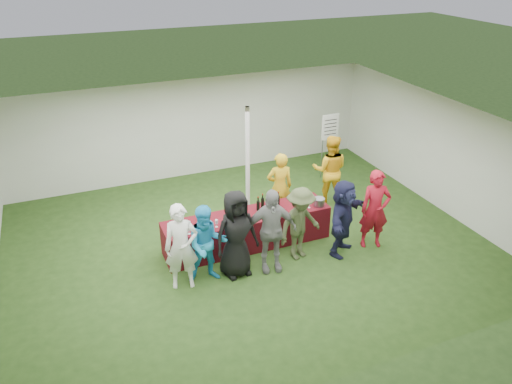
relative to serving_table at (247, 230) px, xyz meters
name	(u,v)px	position (x,y,z in m)	size (l,w,h in m)	color
ground	(247,244)	(0.00, 0.03, -0.38)	(60.00, 60.00, 0.00)	#284719
tent	(248,164)	(0.50, 1.23, 0.98)	(10.00, 10.00, 10.00)	white
serving_table	(247,230)	(0.00, 0.00, 0.00)	(3.60, 0.80, 0.75)	#5A0E0F
wine_bottles	(268,202)	(0.54, 0.15, 0.50)	(0.56, 0.16, 0.32)	black
wine_glasses	(233,220)	(-0.42, -0.26, 0.49)	(2.76, 0.14, 0.16)	silver
water_bottle	(244,209)	(-0.05, 0.08, 0.48)	(0.07, 0.07, 0.23)	silver
bar_towel	(309,201)	(1.49, 0.05, 0.39)	(0.25, 0.18, 0.03)	white
dump_bucket	(319,202)	(1.59, -0.22, 0.46)	(0.24, 0.24, 0.18)	slate
wine_list_sign	(330,132)	(3.36, 2.45, 0.94)	(0.50, 0.03, 1.80)	slate
staff_pourer	(280,187)	(1.11, 0.79, 0.46)	(0.61, 0.40, 1.67)	gold
staff_back	(330,170)	(2.60, 1.08, 0.52)	(0.87, 0.67, 1.78)	gold
customer_0	(181,247)	(-1.64, -0.85, 0.49)	(0.63, 0.41, 1.73)	white
customer_1	(207,244)	(-1.15, -0.85, 0.43)	(0.78, 0.61, 1.60)	#239DD8
customer_2	(236,234)	(-0.57, -0.87, 0.53)	(0.88, 0.57, 1.80)	black
customer_3	(271,231)	(0.10, -0.98, 0.51)	(1.04, 0.43, 1.77)	gray
customer_4	(300,224)	(0.83, -0.83, 0.42)	(1.03, 0.59, 1.59)	#404A2A
customer_5	(343,218)	(1.72, -0.99, 0.46)	(1.54, 0.49, 1.66)	#1A1C3B
customer_6	(375,210)	(2.49, -1.02, 0.50)	(0.64, 0.42, 1.74)	maroon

